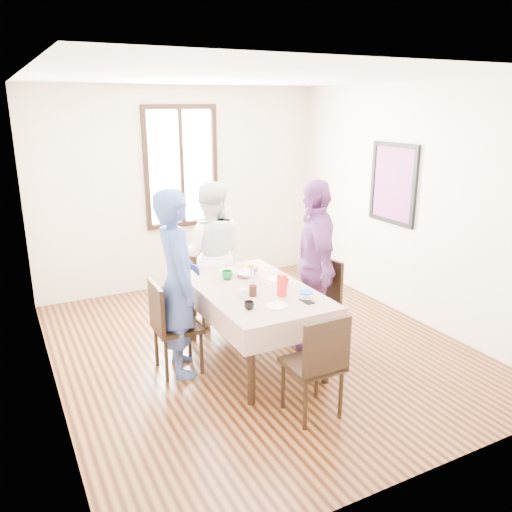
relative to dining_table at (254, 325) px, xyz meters
name	(u,v)px	position (x,y,z in m)	size (l,w,h in m)	color
ground	(258,346)	(0.17, 0.23, -0.38)	(4.50, 4.50, 0.00)	black
back_wall	(182,189)	(0.17, 2.48, 0.98)	(4.00, 4.00, 0.00)	beige
right_wall	(411,204)	(2.17, 0.23, 0.98)	(4.50, 4.50, 0.00)	beige
window_frame	(181,167)	(0.17, 2.46, 1.27)	(1.02, 0.06, 1.62)	black
window_pane	(181,167)	(0.17, 2.47, 1.27)	(0.90, 0.02, 1.50)	white
art_poster	(393,184)	(2.15, 0.53, 1.18)	(0.04, 0.76, 0.96)	red
dining_table	(254,325)	(0.00, 0.00, 0.00)	(0.88, 1.52, 0.75)	black
tablecloth	(254,289)	(0.00, 0.00, 0.38)	(1.00, 1.64, 0.01)	#521409
chair_left	(178,326)	(-0.74, 0.14, 0.08)	(0.42, 0.42, 0.91)	black
chair_right	(314,303)	(0.74, 0.05, 0.08)	(0.42, 0.42, 0.91)	black
chair_far	(213,285)	(0.00, 1.04, 0.08)	(0.42, 0.42, 0.91)	black
chair_near	(312,364)	(0.00, -1.04, 0.08)	(0.42, 0.42, 0.91)	black
person_left	(177,283)	(-0.72, 0.14, 0.51)	(0.64, 0.42, 1.77)	#344788
person_far	(212,255)	(0.00, 1.03, 0.45)	(0.81, 0.63, 1.66)	silver
person_right	(313,265)	(0.72, 0.05, 0.51)	(1.03, 0.43, 1.77)	#733B7E
mug_black	(249,305)	(-0.27, -0.45, 0.42)	(0.09, 0.09, 0.07)	black
mug_flag	(285,282)	(0.30, -0.08, 0.42)	(0.08, 0.08, 0.08)	red
mug_green	(227,275)	(-0.12, 0.36, 0.43)	(0.11, 0.11, 0.09)	#0C7226
serving_bowl	(246,274)	(0.09, 0.35, 0.41)	(0.21, 0.21, 0.05)	white
juice_carton	(282,285)	(0.14, -0.30, 0.49)	(0.07, 0.07, 0.21)	red
butter_tub	(306,296)	(0.30, -0.46, 0.42)	(0.11, 0.11, 0.06)	white
jam_jar	(253,291)	(-0.10, -0.18, 0.44)	(0.07, 0.07, 0.10)	black
drinking_glass	(243,294)	(-0.22, -0.21, 0.44)	(0.07, 0.07, 0.10)	silver
smartphone	(307,301)	(0.27, -0.53, 0.39)	(0.08, 0.16, 0.01)	black
flower_vase	(253,281)	(0.01, 0.04, 0.45)	(0.06, 0.06, 0.12)	silver
plate_right	(276,279)	(0.31, 0.12, 0.39)	(0.20, 0.20, 0.01)	white
plate_far	(228,271)	(-0.01, 0.57, 0.39)	(0.20, 0.20, 0.01)	white
plate_near	(277,306)	(-0.03, -0.51, 0.39)	(0.20, 0.20, 0.01)	white
butter_lid	(306,292)	(0.30, -0.46, 0.45)	(0.12, 0.12, 0.01)	blue
flower_bunch	(253,270)	(0.01, 0.04, 0.56)	(0.09, 0.09, 0.10)	yellow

